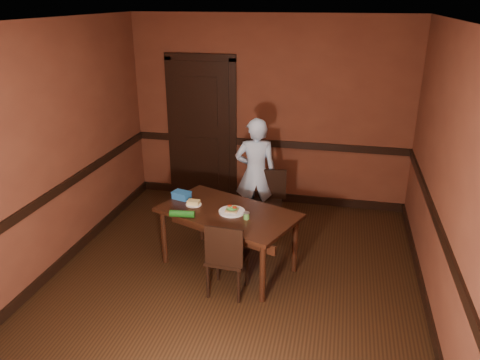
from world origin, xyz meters
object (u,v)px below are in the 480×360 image
at_px(person, 256,173).
at_px(sauce_jar, 246,216).
at_px(dining_table, 228,239).
at_px(chair_near, 228,256).
at_px(cheese_saucer, 194,203).
at_px(food_tub, 182,195).
at_px(chair_far, 268,203).
at_px(sandwich_plate, 232,211).

relative_size(person, sauce_jar, 19.27).
bearing_deg(dining_table, sauce_jar, -9.40).
bearing_deg(sauce_jar, chair_near, -111.40).
height_order(cheese_saucer, food_tub, food_tub).
distance_m(chair_far, person, 0.42).
distance_m(dining_table, chair_far, 1.00).
bearing_deg(sauce_jar, person, 96.42).
bearing_deg(sandwich_plate, chair_far, 76.35).
distance_m(dining_table, cheese_saucer, 0.57).
distance_m(chair_far, cheese_saucer, 1.18).
xyz_separation_m(chair_near, cheese_saucer, (-0.53, 0.54, 0.31)).
distance_m(dining_table, chair_near, 0.49).
bearing_deg(dining_table, person, 107.03).
relative_size(dining_table, cheese_saucer, 8.38).
bearing_deg(chair_near, chair_far, -94.03).
relative_size(dining_table, sauce_jar, 19.39).
distance_m(chair_near, person, 1.63).
relative_size(person, cheese_saucer, 8.33).
bearing_deg(sandwich_plate, sauce_jar, -33.29).
relative_size(dining_table, chair_near, 1.79).
distance_m(sandwich_plate, cheese_saucer, 0.48).
distance_m(dining_table, person, 1.19).
xyz_separation_m(chair_far, sauce_jar, (-0.05, -1.10, 0.34)).
xyz_separation_m(chair_far, sandwich_plate, (-0.24, -0.98, 0.32)).
relative_size(dining_table, chair_far, 1.85).
distance_m(chair_near, cheese_saucer, 0.82).
bearing_deg(sandwich_plate, cheese_saucer, 168.59).
bearing_deg(food_tub, sauce_jar, -7.73).
height_order(chair_far, cheese_saucer, chair_far).
relative_size(chair_near, food_tub, 3.57).
bearing_deg(cheese_saucer, dining_table, -10.14).
bearing_deg(sauce_jar, dining_table, 148.81).
distance_m(dining_table, sauce_jar, 0.48).
height_order(dining_table, cheese_saucer, cheese_saucer).
bearing_deg(person, dining_table, 72.48).
xyz_separation_m(person, sauce_jar, (0.14, -1.27, -0.00)).
height_order(chair_far, sauce_jar, chair_far).
bearing_deg(person, sauce_jar, 83.65).
relative_size(chair_far, cheese_saucer, 4.52).
height_order(dining_table, food_tub, food_tub).
relative_size(sauce_jar, food_tub, 0.33).
height_order(sauce_jar, food_tub, food_tub).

